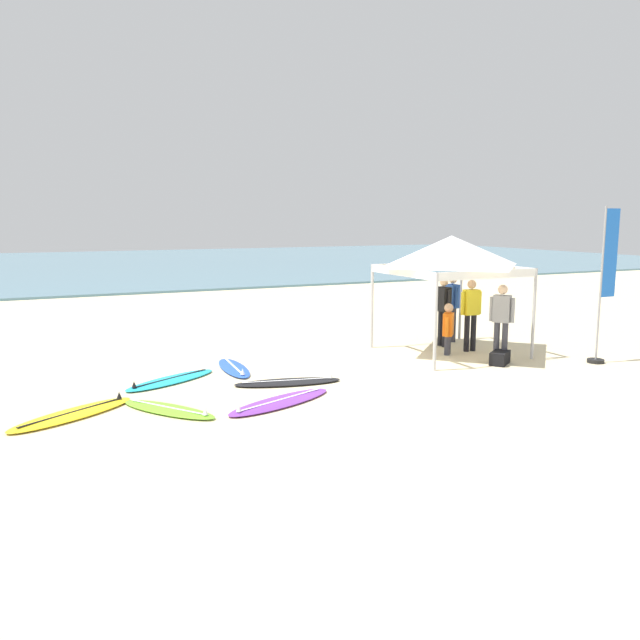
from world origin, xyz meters
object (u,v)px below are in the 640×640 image
at_px(surfboard_lime, 169,409).
at_px(person_grey, 502,317).
at_px(canopy_tent, 451,252).
at_px(person_blue, 452,303).
at_px(banner_flag, 604,291).
at_px(gear_bag_near_tent, 500,358).
at_px(person_orange, 448,327).
at_px(person_black, 443,307).
at_px(surfboard_black, 288,382).
at_px(person_yellow, 471,310).
at_px(surfboard_cyan, 171,380).
at_px(surfboard_purple, 280,402).
at_px(surfboard_yellow, 73,414).
at_px(surfboard_blue, 234,368).

bearing_deg(surfboard_lime, person_grey, 4.96).
height_order(canopy_tent, person_blue, canopy_tent).
distance_m(person_grey, banner_flag, 2.25).
distance_m(canopy_tent, gear_bag_near_tent, 2.68).
xyz_separation_m(person_orange, gear_bag_near_tent, (0.42, -1.32, -0.52)).
xyz_separation_m(person_black, banner_flag, (2.09, -2.94, 0.59)).
height_order(surfboard_black, gear_bag_near_tent, gear_bag_near_tent).
bearing_deg(person_black, person_yellow, -72.37).
bearing_deg(surfboard_cyan, person_orange, -1.64).
height_order(person_black, banner_flag, banner_flag).
height_order(person_yellow, banner_flag, banner_flag).
bearing_deg(surfboard_purple, person_black, 28.26).
xyz_separation_m(person_black, gear_bag_near_tent, (-0.03, -2.16, -0.85)).
distance_m(person_blue, gear_bag_near_tent, 2.80).
xyz_separation_m(person_yellow, person_blue, (0.35, 1.20, 0.00)).
bearing_deg(surfboard_yellow, surfboard_black, 6.07).
distance_m(surfboard_purple, surfboard_cyan, 2.67).
bearing_deg(surfboard_blue, gear_bag_near_tent, -19.90).
bearing_deg(person_black, surfboard_cyan, -174.56).
bearing_deg(surfboard_lime, person_orange, 14.33).
bearing_deg(surfboard_purple, surfboard_black, 61.73).
distance_m(surfboard_cyan, person_yellow, 7.17).
xyz_separation_m(surfboard_lime, surfboard_blue, (1.86, 2.38, 0.00)).
bearing_deg(person_black, person_grey, -85.39).
xyz_separation_m(surfboard_cyan, surfboard_blue, (1.42, 0.45, 0.00)).
height_order(canopy_tent, surfboard_blue, canopy_tent).
height_order(canopy_tent, gear_bag_near_tent, canopy_tent).
xyz_separation_m(person_blue, person_orange, (-1.05, -1.27, -0.33)).
xyz_separation_m(surfboard_lime, person_blue, (7.89, 3.02, 0.95)).
bearing_deg(surfboard_lime, gear_bag_near_tent, 3.37).
height_order(person_grey, gear_bag_near_tent, person_grey).
bearing_deg(person_grey, banner_flag, -27.48).
xyz_separation_m(surfboard_purple, surfboard_yellow, (-3.26, 0.76, -0.00)).
distance_m(surfboard_yellow, person_grey, 8.95).
bearing_deg(person_yellow, gear_bag_near_tent, -101.16).
xyz_separation_m(person_yellow, banner_flag, (1.84, -2.18, 0.59)).
bearing_deg(surfboard_black, person_blue, 22.07).
bearing_deg(person_black, surfboard_lime, -160.49).
relative_size(person_grey, banner_flag, 0.50).
height_order(surfboard_black, person_grey, person_grey).
height_order(canopy_tent, person_orange, canopy_tent).
distance_m(surfboard_blue, person_orange, 5.07).
bearing_deg(surfboard_lime, surfboard_cyan, 77.15).
xyz_separation_m(canopy_tent, surfboard_cyan, (-6.51, 0.07, -2.35)).
relative_size(canopy_tent, gear_bag_near_tent, 4.61).
height_order(surfboard_purple, person_orange, person_orange).
distance_m(person_yellow, person_orange, 0.77).
distance_m(surfboard_lime, person_orange, 7.09).
height_order(person_yellow, person_orange, person_yellow).
relative_size(canopy_tent, person_blue, 1.62).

